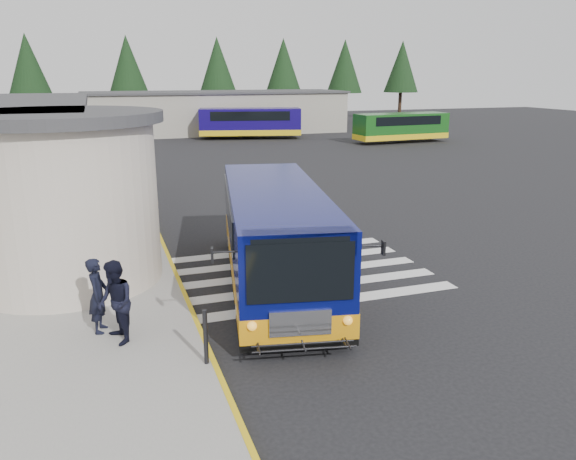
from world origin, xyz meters
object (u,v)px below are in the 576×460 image
object	(u,v)px
transit_bus	(276,240)
far_bus_b	(401,126)
pedestrian_a	(98,295)
bollard	(206,337)
far_bus_a	(250,122)
pedestrian_b	(115,303)

from	to	relation	value
transit_bus	far_bus_b	world-z (taller)	transit_bus
pedestrian_a	far_bus_b	world-z (taller)	far_bus_b
bollard	far_bus_a	world-z (taller)	far_bus_a
transit_bus	bollard	bearing A→B (deg)	-112.80
bollard	far_bus_a	xyz separation A→B (m)	(12.07, 41.27, 0.83)
pedestrian_a	pedestrian_b	distance (m)	0.81
far_bus_a	transit_bus	bearing A→B (deg)	179.31
pedestrian_a	pedestrian_b	bearing A→B (deg)	-140.72
pedestrian_a	pedestrian_b	xyz separation A→B (m)	(0.36, -0.72, 0.06)
pedestrian_a	far_bus_b	size ratio (longest dim) A/B	0.20
pedestrian_b	far_bus_b	distance (m)	41.37
pedestrian_b	bollard	xyz separation A→B (m)	(1.68, -1.58, -0.35)
bollard	transit_bus	bearing A→B (deg)	56.09
pedestrian_b	bollard	world-z (taller)	pedestrian_b
bollard	far_bus_b	xyz separation A→B (m)	(24.00, 34.01, 0.69)
pedestrian_a	transit_bus	bearing A→B (deg)	-55.56
transit_bus	bollard	world-z (taller)	transit_bus
transit_bus	bollard	size ratio (longest dim) A/B	8.59
transit_bus	pedestrian_a	xyz separation A→B (m)	(-4.89, -1.94, -0.31)
pedestrian_b	bollard	distance (m)	2.33
pedestrian_b	transit_bus	bearing A→B (deg)	107.10
pedestrian_a	far_bus_a	bearing A→B (deg)	-7.13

